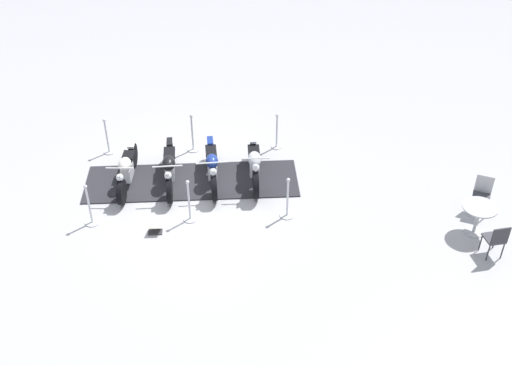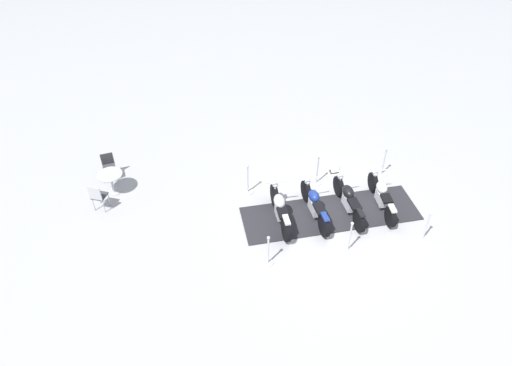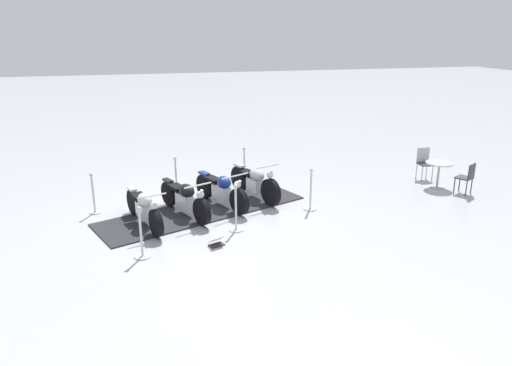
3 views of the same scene
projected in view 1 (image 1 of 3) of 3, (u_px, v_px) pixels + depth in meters
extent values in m
plane|color=#B2B2B7|center=(192.00, 182.00, 15.98)|extent=(80.00, 80.00, 0.00)
cube|color=#28282D|center=(192.00, 181.00, 15.97)|extent=(5.61, 3.43, 0.03)
cylinder|color=black|center=(122.00, 192.00, 15.06)|extent=(0.31, 0.64, 0.63)
cylinder|color=black|center=(133.00, 155.00, 16.35)|extent=(0.31, 0.64, 0.63)
cube|color=silver|center=(127.00, 172.00, 15.68)|extent=(0.38, 0.58, 0.36)
ellipsoid|color=silver|center=(125.00, 164.00, 15.39)|extent=(0.44, 0.54, 0.31)
cube|color=black|center=(128.00, 156.00, 15.79)|extent=(0.39, 0.47, 0.08)
cube|color=silver|center=(131.00, 144.00, 16.15)|extent=(0.25, 0.38, 0.06)
cylinder|color=silver|center=(121.00, 181.00, 14.97)|extent=(0.16, 0.31, 0.53)
cylinder|color=silver|center=(120.00, 168.00, 14.84)|extent=(0.65, 0.23, 0.04)
sphere|color=silver|center=(120.00, 177.00, 14.88)|extent=(0.18, 0.18, 0.18)
cylinder|color=black|center=(169.00, 190.00, 15.09)|extent=(0.37, 0.65, 0.65)
cylinder|color=black|center=(171.00, 153.00, 16.40)|extent=(0.37, 0.65, 0.65)
cube|color=silver|center=(170.00, 170.00, 15.73)|extent=(0.42, 0.59, 0.36)
ellipsoid|color=black|center=(169.00, 163.00, 15.43)|extent=(0.50, 0.61, 0.32)
cube|color=black|center=(169.00, 153.00, 15.87)|extent=(0.46, 0.57, 0.08)
cube|color=black|center=(169.00, 142.00, 16.19)|extent=(0.28, 0.39, 0.06)
cylinder|color=silver|center=(168.00, 179.00, 14.99)|extent=(0.17, 0.28, 0.56)
cylinder|color=silver|center=(167.00, 166.00, 14.84)|extent=(0.67, 0.32, 0.04)
sphere|color=silver|center=(168.00, 176.00, 14.88)|extent=(0.18, 0.18, 0.18)
cylinder|color=black|center=(214.00, 188.00, 15.16)|extent=(0.39, 0.66, 0.67)
cylinder|color=black|center=(211.00, 152.00, 16.42)|extent=(0.39, 0.66, 0.67)
cube|color=silver|center=(212.00, 168.00, 15.77)|extent=(0.44, 0.60, 0.37)
ellipsoid|color=navy|center=(212.00, 161.00, 15.47)|extent=(0.47, 0.56, 0.31)
cube|color=black|center=(211.00, 151.00, 15.91)|extent=(0.47, 0.59, 0.08)
cube|color=navy|center=(210.00, 141.00, 16.20)|extent=(0.29, 0.40, 0.06)
cylinder|color=silver|center=(213.00, 176.00, 15.06)|extent=(0.19, 0.31, 0.57)
cylinder|color=silver|center=(213.00, 163.00, 14.93)|extent=(0.74, 0.36, 0.04)
sphere|color=silver|center=(213.00, 172.00, 14.96)|extent=(0.18, 0.18, 0.18)
cylinder|color=black|center=(256.00, 184.00, 15.23)|extent=(0.38, 0.72, 0.72)
cylinder|color=black|center=(253.00, 151.00, 16.42)|extent=(0.38, 0.72, 0.72)
cube|color=silver|center=(254.00, 167.00, 15.82)|extent=(0.39, 0.53, 0.35)
ellipsoid|color=#B7BAC1|center=(255.00, 159.00, 15.54)|extent=(0.49, 0.61, 0.33)
cube|color=black|center=(254.00, 151.00, 15.93)|extent=(0.45, 0.56, 0.08)
cube|color=#B7BAC1|center=(253.00, 139.00, 16.18)|extent=(0.29, 0.43, 0.06)
cylinder|color=silver|center=(256.00, 172.00, 15.11)|extent=(0.16, 0.27, 0.62)
cylinder|color=silver|center=(256.00, 158.00, 14.95)|extent=(0.66, 0.28, 0.04)
sphere|color=silver|center=(256.00, 168.00, 14.98)|extent=(0.18, 0.18, 0.18)
cylinder|color=silver|center=(287.00, 215.00, 14.87)|extent=(0.35, 0.35, 0.03)
cylinder|color=silver|center=(288.00, 198.00, 14.57)|extent=(0.05, 0.05, 0.99)
sphere|color=silver|center=(288.00, 180.00, 14.26)|extent=(0.09, 0.09, 0.09)
cylinder|color=silver|center=(276.00, 147.00, 17.29)|extent=(0.29, 0.29, 0.03)
cylinder|color=silver|center=(277.00, 132.00, 17.00)|extent=(0.05, 0.05, 0.95)
sphere|color=silver|center=(277.00, 115.00, 16.70)|extent=(0.09, 0.09, 0.09)
cylinder|color=silver|center=(193.00, 149.00, 17.18)|extent=(0.34, 0.34, 0.03)
cylinder|color=silver|center=(192.00, 133.00, 16.87)|extent=(0.05, 0.05, 1.02)
sphere|color=silver|center=(191.00, 116.00, 16.55)|extent=(0.09, 0.09, 0.09)
cylinder|color=silver|center=(109.00, 152.00, 17.08)|extent=(0.29, 0.29, 0.03)
cylinder|color=silver|center=(107.00, 137.00, 16.79)|extent=(0.05, 0.05, 0.95)
sphere|color=silver|center=(104.00, 120.00, 16.49)|extent=(0.09, 0.09, 0.09)
cylinder|color=silver|center=(190.00, 219.00, 14.77)|extent=(0.34, 0.34, 0.03)
cylinder|color=silver|center=(189.00, 201.00, 14.46)|extent=(0.05, 0.05, 1.03)
sphere|color=silver|center=(187.00, 182.00, 14.13)|extent=(0.09, 0.09, 0.09)
cylinder|color=silver|center=(92.00, 222.00, 14.66)|extent=(0.35, 0.35, 0.03)
cylinder|color=silver|center=(89.00, 205.00, 14.36)|extent=(0.05, 0.05, 1.00)
sphere|color=silver|center=(85.00, 187.00, 14.04)|extent=(0.09, 0.09, 0.09)
cube|color=#333338|center=(155.00, 232.00, 14.38)|extent=(0.37, 0.30, 0.02)
cube|color=beige|center=(155.00, 228.00, 14.31)|extent=(0.36, 0.33, 0.16)
cylinder|color=#B7B7BC|center=(473.00, 232.00, 14.39)|extent=(0.43, 0.43, 0.02)
cylinder|color=#B7B7BC|center=(477.00, 220.00, 14.18)|extent=(0.07, 0.07, 0.70)
cylinder|color=#B7B7BC|center=(480.00, 207.00, 13.96)|extent=(0.78, 0.78, 0.03)
cylinder|color=#B7B7BC|center=(486.00, 211.00, 14.64)|extent=(0.03, 0.03, 0.48)
cylinder|color=#B7B7BC|center=(471.00, 208.00, 14.74)|extent=(0.03, 0.03, 0.48)
cylinder|color=#B7B7BC|center=(487.00, 203.00, 14.89)|extent=(0.03, 0.03, 0.48)
cylinder|color=#B7B7BC|center=(472.00, 200.00, 14.99)|extent=(0.03, 0.03, 0.48)
cube|color=#3F3F47|center=(481.00, 197.00, 14.66)|extent=(0.43, 0.43, 0.04)
cube|color=#B7B7BC|center=(484.00, 184.00, 14.65)|extent=(0.40, 0.06, 0.46)
cylinder|color=#2D2D33|center=(481.00, 242.00, 13.78)|extent=(0.03, 0.03, 0.44)
cylinder|color=#2D2D33|center=(495.00, 240.00, 13.83)|extent=(0.03, 0.03, 0.44)
cylinder|color=#2D2D33|center=(488.00, 253.00, 13.51)|extent=(0.03, 0.03, 0.44)
cylinder|color=#2D2D33|center=(502.00, 251.00, 13.57)|extent=(0.03, 0.03, 0.44)
cube|color=#3F3F47|center=(494.00, 238.00, 13.53)|extent=(0.54, 0.54, 0.04)
cube|color=#2D2D33|center=(501.00, 236.00, 13.25)|extent=(0.36, 0.22, 0.41)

